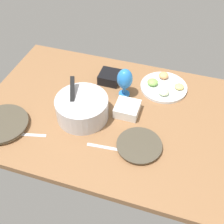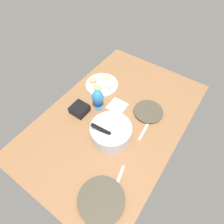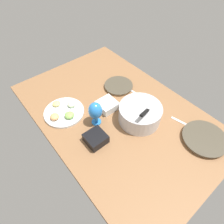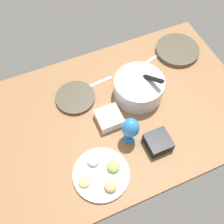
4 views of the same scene
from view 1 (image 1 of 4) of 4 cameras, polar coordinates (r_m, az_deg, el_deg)
The scene contains 10 objects.
ground_plane at distance 169.67cm, azimuth 0.41°, elevation -0.68°, with size 160.00×104.00×4.00cm, color #8C603D.
dinner_plate_left at distance 151.64cm, azimuth 5.51°, elevation -6.78°, with size 24.33×24.33×2.34cm.
dinner_plate_right at distance 171.70cm, azimuth -21.24°, elevation -2.32°, with size 29.63×29.63×3.04cm.
mixing_bowl at distance 162.32cm, azimuth -6.07°, elevation 0.92°, with size 30.15×30.15×20.43cm.
fruit_platter at distance 186.60cm, azimuth 10.34°, elevation 5.16°, with size 30.05×30.05×5.51cm.
hurricane_glass_blue at distance 172.30cm, azimuth 2.59°, elevation 6.53°, with size 9.71×9.71×19.32cm.
square_bowl_black at distance 187.73cm, azimuth -0.46°, elevation 7.14°, with size 13.13×13.13×6.49cm.
square_bowl_white at distance 166.28cm, azimuth 3.10°, elevation 0.71°, with size 13.83×13.83×6.18cm.
fork_by_left_plate at distance 151.66cm, azimuth -1.74°, elevation -7.06°, with size 18.00×1.80×0.60cm, color silver.
fork_by_right_plate at distance 163.22cm, azimuth -16.22°, elevation -4.43°, with size 18.00×1.80×0.60cm, color silver.
Camera 1 is at (-33.91, 111.21, 121.57)cm, focal length 45.32 mm.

